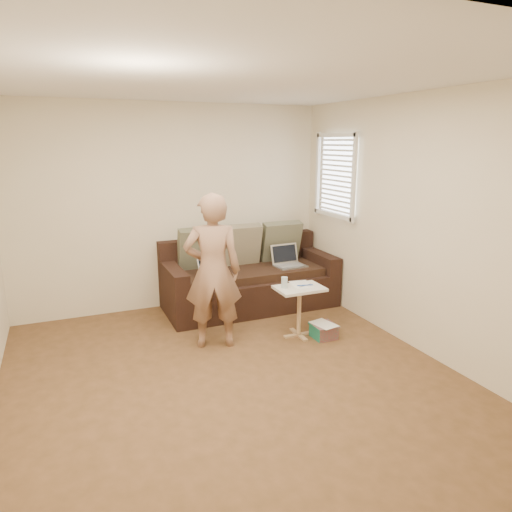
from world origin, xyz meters
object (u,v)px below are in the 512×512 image
person (213,271)px  laptop_white (214,275)px  striped_box (324,331)px  drinking_glass (284,282)px  sofa (250,276)px  laptop_silver (291,267)px  side_table (299,312)px

person → laptop_white: bearing=-92.6°
laptop_white → striped_box: size_ratio=1.24×
person → drinking_glass: 0.81m
person → drinking_glass: person is taller
sofa → person: 1.30m
laptop_silver → drinking_glass: (-0.55, -0.93, 0.11)m
person → striped_box: bearing=-178.5°
laptop_silver → laptop_white: 1.05m
laptop_silver → drinking_glass: size_ratio=3.29×
sofa → striped_box: sofa is taller
laptop_silver → person: bearing=-151.8°
sofa → side_table: sofa is taller
person → side_table: size_ratio=2.87×
sofa → laptop_silver: sofa is taller
sofa → drinking_glass: size_ratio=18.33×
laptop_silver → laptop_white: bearing=176.1°
laptop_silver → person: 1.60m
sofa → striped_box: bearing=-73.5°
laptop_white → side_table: (0.67, -0.98, -0.23)m
side_table → laptop_silver: bearing=68.2°
sofa → laptop_silver: (0.53, -0.12, 0.10)m
side_table → drinking_glass: 0.39m
sofa → drinking_glass: (-0.02, -1.05, 0.21)m
sofa → laptop_white: (-0.52, -0.12, 0.10)m
person → side_table: 1.09m
drinking_glass → person: bearing=172.8°
side_table → sofa: bearing=97.3°
side_table → striped_box: 0.35m
sofa → laptop_white: 0.55m
person → striped_box: size_ratio=6.32×
sofa → laptop_white: size_ratio=6.85×
laptop_white → drinking_glass: 1.06m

